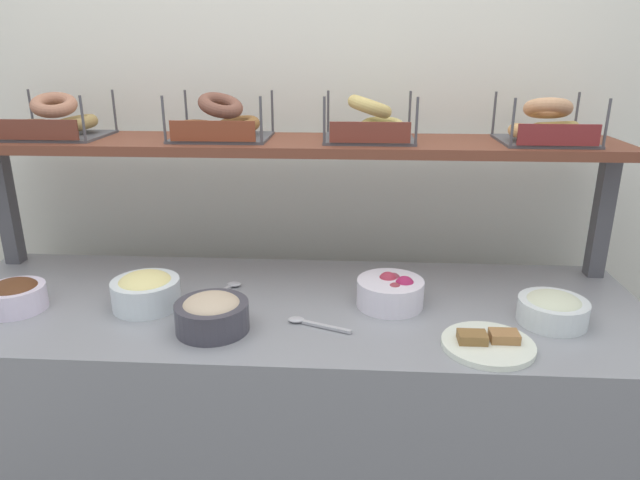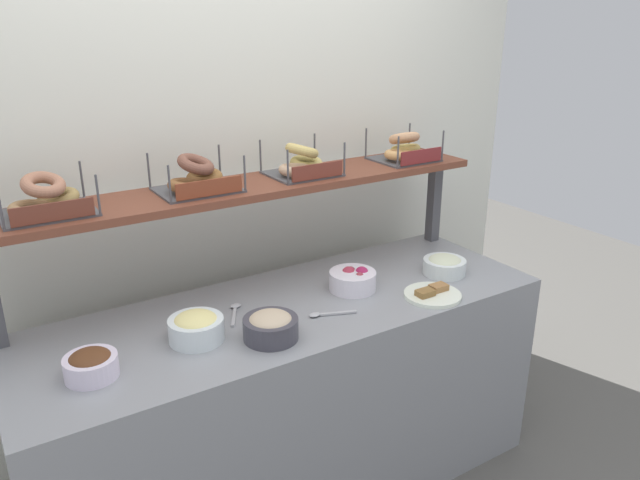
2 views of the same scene
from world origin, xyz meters
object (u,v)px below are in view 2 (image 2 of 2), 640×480
bowl_egg_salad (196,327)px  bagel_basket_plain (302,164)px  serving_plate_white (432,294)px  bowl_scallion_spread (444,265)px  bagel_basket_sesame (404,150)px  bagel_basket_cinnamon_raisin (197,179)px  bowl_tuna_salad (271,326)px  bowl_beet_salad (353,280)px  bagel_basket_everything (45,201)px  bowl_chocolate_spread (91,364)px  serving_spoon_near_plate (325,314)px  serving_spoon_by_edge (235,311)px

bowl_egg_salad → bagel_basket_plain: bagel_basket_plain is taller
serving_plate_white → bowl_scallion_spread: bearing=36.5°
serving_plate_white → bagel_basket_sesame: (0.23, 0.49, 0.47)m
bowl_scallion_spread → bagel_basket_cinnamon_raisin: bagel_basket_cinnamon_raisin is taller
bagel_basket_cinnamon_raisin → bagel_basket_plain: bearing=0.2°
bowl_scallion_spread → bagel_basket_cinnamon_raisin: (-0.96, 0.35, 0.44)m
bowl_tuna_salad → bowl_beet_salad: size_ratio=1.01×
serving_plate_white → bagel_basket_everything: (-1.29, 0.50, 0.47)m
serving_plate_white → bagel_basket_sesame: bearing=64.8°
bowl_chocolate_spread → bagel_basket_cinnamon_raisin: bearing=35.2°
bagel_basket_sesame → bagel_basket_cinnamon_raisin: bearing=179.2°
bowl_beet_salad → serving_plate_white: (0.23, -0.23, -0.03)m
bowl_chocolate_spread → bagel_basket_everything: bearing=91.0°
bowl_chocolate_spread → serving_spoon_near_plate: 0.83m
bowl_scallion_spread → bagel_basket_plain: bearing=144.4°
bowl_scallion_spread → bagel_basket_sesame: size_ratio=0.66×
bowl_egg_salad → serving_plate_white: 0.94m
bowl_scallion_spread → bagel_basket_sesame: bagel_basket_sesame is taller
bowl_beet_salad → bowl_chocolate_spread: bearing=-174.9°
serving_spoon_near_plate → bagel_basket_plain: bagel_basket_plain is taller
bagel_basket_everything → bagel_basket_plain: 0.99m
bagel_basket_everything → bagel_basket_plain: size_ratio=1.06×
serving_spoon_near_plate → bagel_basket_everything: size_ratio=0.58×
bowl_scallion_spread → serving_spoon_near_plate: bearing=-174.9°
bagel_basket_plain → bagel_basket_cinnamon_raisin: bearing=-179.8°
bowl_beet_salad → bowl_chocolate_spread: size_ratio=1.16×
serving_plate_white → serving_spoon_by_edge: bearing=157.7°
bowl_beet_salad → serving_plate_white: 0.32m
bowl_scallion_spread → serving_spoon_near_plate: (-0.65, -0.06, -0.03)m
bagel_basket_sesame → serving_spoon_near_plate: bearing=-149.6°
bowl_tuna_salad → bowl_chocolate_spread: 0.59m
bowl_beet_salad → bowl_scallion_spread: 0.43m
serving_spoon_near_plate → bagel_basket_plain: bearing=69.8°
bowl_tuna_salad → bowl_chocolate_spread: (-0.58, 0.08, -0.00)m
bowl_egg_salad → bagel_basket_sesame: bagel_basket_sesame is taller
bowl_tuna_salad → bowl_scallion_spread: size_ratio=1.05×
bowl_beet_salad → serving_spoon_by_edge: size_ratio=1.19×
bowl_tuna_salad → bowl_scallion_spread: 0.91m
serving_plate_white → bagel_basket_sesame: bagel_basket_sesame is taller
bowl_tuna_salad → serving_spoon_near_plate: size_ratio=1.11×
bowl_egg_salad → bagel_basket_everything: bearing=138.5°
bowl_egg_salad → bagel_basket_cinnamon_raisin: size_ratio=0.64×
bowl_scallion_spread → bagel_basket_cinnamon_raisin: size_ratio=0.61×
bowl_tuna_salad → bagel_basket_cinnamon_raisin: bearing=97.2°
bowl_chocolate_spread → bagel_basket_everything: bagel_basket_everything is taller
bowl_tuna_salad → bowl_scallion_spread: bowl_tuna_salad is taller
bowl_tuna_salad → bowl_beet_salad: bearing=20.7°
bagel_basket_everything → serving_spoon_by_edge: bearing=-19.8°
serving_spoon_near_plate → bowl_chocolate_spread: bearing=177.0°
serving_spoon_near_plate → serving_spoon_by_edge: size_ratio=1.09×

